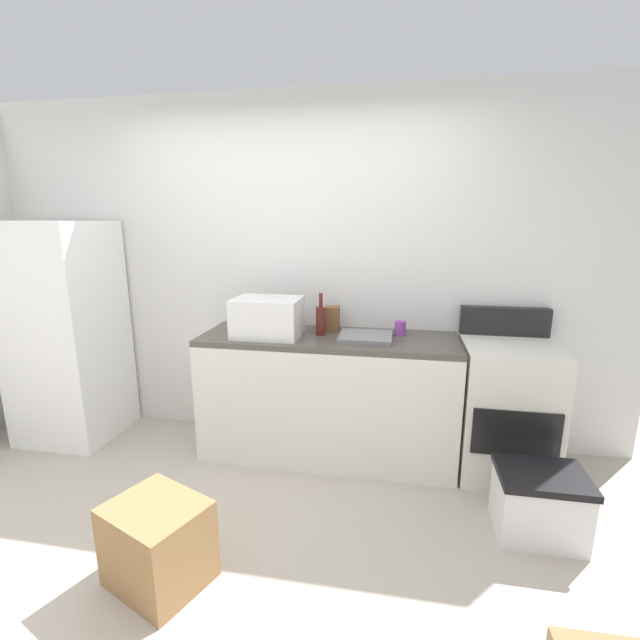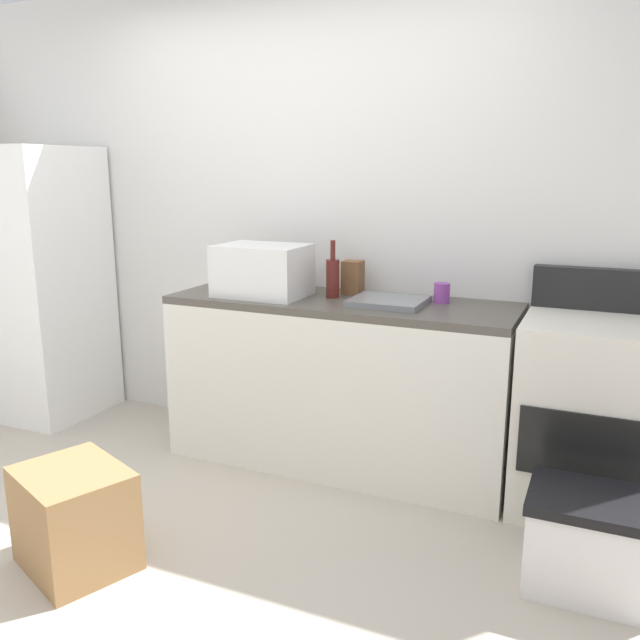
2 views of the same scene
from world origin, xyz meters
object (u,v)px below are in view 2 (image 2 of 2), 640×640
at_px(refrigerator, 38,284).
at_px(stove_oven, 586,413).
at_px(knife_block, 353,277).
at_px(cardboard_box_medium, 75,518).
at_px(wine_bottle, 333,277).
at_px(coffee_mug, 442,293).
at_px(storage_bin, 589,542).
at_px(microwave, 263,270).

relative_size(refrigerator, stove_oven, 1.54).
bearing_deg(knife_block, cardboard_box_medium, -112.13).
bearing_deg(cardboard_box_medium, refrigerator, 138.80).
distance_m(wine_bottle, coffee_mug, 0.57).
xyz_separation_m(cardboard_box_medium, storage_bin, (1.88, 0.66, -0.01)).
bearing_deg(stove_oven, cardboard_box_medium, -144.01).
bearing_deg(coffee_mug, stove_oven, -9.72).
distance_m(refrigerator, stove_oven, 3.29).
relative_size(wine_bottle, cardboard_box_medium, 0.69).
xyz_separation_m(wine_bottle, storage_bin, (1.34, -0.69, -0.82)).
height_order(refrigerator, knife_block, refrigerator).
relative_size(microwave, coffee_mug, 4.60).
xyz_separation_m(wine_bottle, coffee_mug, (0.56, 0.10, -0.06)).
distance_m(coffee_mug, knife_block, 0.50).
distance_m(stove_oven, coffee_mug, 0.88).
xyz_separation_m(knife_block, cardboard_box_medium, (-0.60, -1.48, -0.79)).
bearing_deg(refrigerator, storage_bin, -10.27).
distance_m(wine_bottle, cardboard_box_medium, 1.66).
bearing_deg(microwave, wine_bottle, 15.57).
bearing_deg(refrigerator, knife_block, 6.04).
relative_size(coffee_mug, cardboard_box_medium, 0.23).
bearing_deg(cardboard_box_medium, coffee_mug, 52.79).
distance_m(wine_bottle, knife_block, 0.15).
bearing_deg(stove_oven, coffee_mug, 170.28).
bearing_deg(coffee_mug, storage_bin, -45.01).
relative_size(stove_oven, knife_block, 6.11).
bearing_deg(stove_oven, wine_bottle, 178.73).
relative_size(stove_oven, coffee_mug, 11.00).
height_order(microwave, coffee_mug, microwave).
height_order(wine_bottle, knife_block, wine_bottle).
relative_size(stove_oven, cardboard_box_medium, 2.52).
bearing_deg(stove_oven, storage_bin, -84.92).
relative_size(refrigerator, microwave, 3.68).
height_order(microwave, cardboard_box_medium, microwave).
relative_size(stove_oven, storage_bin, 2.39).
relative_size(wine_bottle, storage_bin, 0.65).
distance_m(refrigerator, cardboard_box_medium, 2.03).
bearing_deg(knife_block, microwave, -150.91).
relative_size(microwave, knife_block, 2.56).
relative_size(wine_bottle, knife_block, 1.67).
height_order(coffee_mug, cardboard_box_medium, coffee_mug).
xyz_separation_m(refrigerator, knife_block, (2.05, 0.22, 0.14)).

